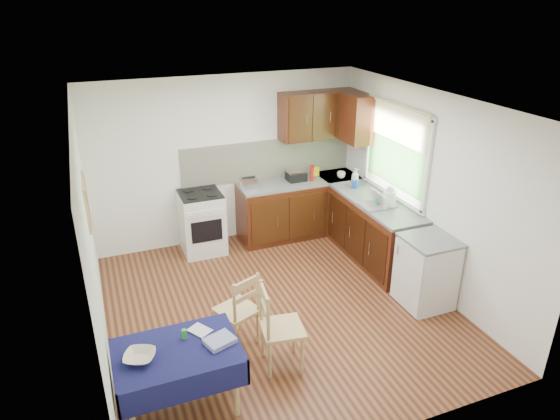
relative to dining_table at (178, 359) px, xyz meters
name	(u,v)px	position (x,y,z in m)	size (l,w,h in m)	color
floor	(279,308)	(1.41, 1.14, -0.56)	(4.20, 4.20, 0.00)	#461F12
ceiling	(279,103)	(1.41, 1.14, 1.94)	(4.00, 4.20, 0.02)	white
wall_back	(227,160)	(1.41, 3.24, 0.69)	(4.00, 0.02, 2.50)	white
wall_front	(379,320)	(1.41, -0.96, 0.69)	(4.00, 0.02, 2.50)	white
wall_left	(90,245)	(-0.59, 1.14, 0.69)	(0.02, 4.20, 2.50)	white
wall_right	(427,191)	(3.41, 1.14, 0.69)	(0.02, 4.20, 2.50)	white
base_cabinets	(332,219)	(2.77, 2.40, -0.13)	(1.90, 2.30, 0.86)	black
worktop_back	(300,181)	(2.46, 2.94, 0.32)	(1.90, 0.60, 0.04)	slate
worktop_right	(376,202)	(3.11, 1.79, 0.32)	(0.60, 1.70, 0.04)	slate
worktop_corner	(337,176)	(3.11, 2.94, 0.32)	(0.60, 0.60, 0.04)	slate
splashback	(268,159)	(2.06, 3.23, 0.64)	(2.70, 0.02, 0.60)	white
upper_cabinets	(330,116)	(2.94, 2.94, 1.29)	(1.20, 0.85, 0.70)	black
stove	(202,222)	(0.91, 2.94, -0.10)	(0.60, 0.61, 0.92)	silver
window	(396,145)	(3.39, 1.84, 1.09)	(0.04, 1.48, 1.26)	#2B5824
fridge	(426,272)	(3.11, 0.59, -0.12)	(0.58, 0.60, 0.89)	silver
corkboard	(87,201)	(-0.56, 1.44, 1.04)	(0.04, 0.62, 0.47)	tan
dining_table	(178,359)	(0.00, 0.00, 0.00)	(1.10, 0.75, 0.66)	#100F3E
chair_far	(239,308)	(0.78, 0.67, -0.09)	(0.51, 0.51, 0.88)	tan
chair_near	(278,325)	(1.04, 0.21, -0.06)	(0.47, 0.47, 0.94)	tan
toaster	(249,183)	(1.63, 2.91, 0.42)	(0.23, 0.14, 0.18)	#B3B3B8
sandwich_press	(296,175)	(2.41, 2.96, 0.42)	(0.27, 0.24, 0.16)	black
sauce_bottle	(312,173)	(2.62, 2.85, 0.46)	(0.06, 0.06, 0.24)	#B8140E
yellow_packet	(315,171)	(2.78, 3.05, 0.41)	(0.11, 0.07, 0.14)	yellow
dish_rack	(377,204)	(3.04, 1.65, 0.37)	(0.45, 0.34, 0.21)	gray
kettle	(389,197)	(3.17, 1.58, 0.47)	(0.17, 0.17, 0.29)	silver
cup	(341,175)	(3.10, 2.80, 0.39)	(0.13, 0.13, 0.10)	white
soap_bottle_a	(355,178)	(3.10, 2.37, 0.49)	(0.11, 0.11, 0.29)	silver
soap_bottle_b	(355,182)	(3.09, 2.34, 0.43)	(0.08, 0.09, 0.19)	#1D47AE
soap_bottle_c	(380,199)	(3.08, 1.65, 0.43)	(0.13, 0.13, 0.17)	#227C39
plate_bowl	(140,357)	(-0.31, -0.02, 0.14)	(0.26, 0.26, 0.06)	beige
book	(194,335)	(0.19, 0.14, 0.11)	(0.15, 0.20, 0.02)	white
spice_jar	(184,334)	(0.10, 0.13, 0.15)	(0.05, 0.05, 0.09)	green
tea_towel	(220,341)	(0.38, -0.05, 0.13)	(0.25, 0.20, 0.05)	navy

